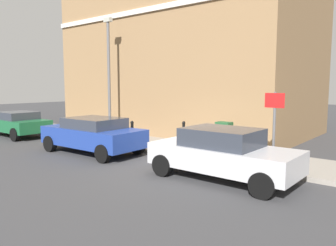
# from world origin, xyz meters

# --- Properties ---
(ground) EXTENTS (80.00, 80.00, 0.00)m
(ground) POSITION_xyz_m (0.00, 0.00, 0.00)
(ground) COLOR #38383A
(sidewalk) EXTENTS (2.59, 30.00, 0.15)m
(sidewalk) POSITION_xyz_m (1.90, 6.00, 0.07)
(sidewalk) COLOR gray
(sidewalk) RESTS_ON ground
(corner_building) EXTENTS (8.00, 13.29, 8.86)m
(corner_building) POSITION_xyz_m (7.15, 4.64, 4.43)
(corner_building) COLOR olive
(corner_building) RESTS_ON ground
(car_silver) EXTENTS (1.89, 4.18, 1.45)m
(car_silver) POSITION_xyz_m (-0.63, -2.05, 0.76)
(car_silver) COLOR #B7B7BC
(car_silver) RESTS_ON ground
(car_blue) EXTENTS (2.07, 4.29, 1.39)m
(car_blue) POSITION_xyz_m (-0.64, 3.69, 0.75)
(car_blue) COLOR navy
(car_blue) RESTS_ON ground
(car_green) EXTENTS (1.87, 4.02, 1.29)m
(car_green) POSITION_xyz_m (-0.46, 10.15, 0.69)
(car_green) COLOR #195933
(car_green) RESTS_ON ground
(utility_cabinet) EXTENTS (0.46, 0.61, 1.15)m
(utility_cabinet) POSITION_xyz_m (1.99, -0.61, 0.68)
(utility_cabinet) COLOR #1E4C28
(utility_cabinet) RESTS_ON sidewalk
(bollard_near_cabinet) EXTENTS (0.14, 0.14, 1.04)m
(bollard_near_cabinet) POSITION_xyz_m (2.09, 1.31, 0.70)
(bollard_near_cabinet) COLOR black
(bollard_near_cabinet) RESTS_ON sidewalk
(bollard_far_kerb) EXTENTS (0.14, 0.14, 1.04)m
(bollard_far_kerb) POSITION_xyz_m (0.86, 3.04, 0.70)
(bollard_far_kerb) COLOR black
(bollard_far_kerb) RESTS_ON sidewalk
(street_sign) EXTENTS (0.08, 0.60, 2.30)m
(street_sign) POSITION_xyz_m (0.95, -2.88, 1.66)
(street_sign) COLOR #59595B
(street_sign) RESTS_ON sidewalk
(lamppost) EXTENTS (0.20, 0.44, 5.72)m
(lamppost) POSITION_xyz_m (2.18, 5.94, 3.30)
(lamppost) COLOR #59595B
(lamppost) RESTS_ON sidewalk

